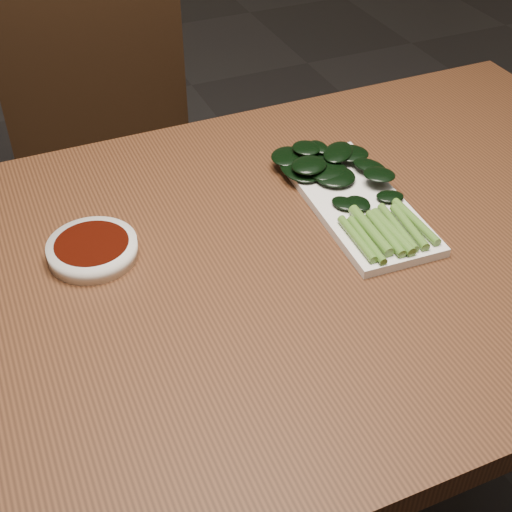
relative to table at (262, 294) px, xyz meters
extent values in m
cube|color=#4D2A16|center=(0.00, 0.00, 0.05)|extent=(1.40, 0.80, 0.04)
cylinder|color=#4D2A16|center=(0.64, 0.34, -0.32)|extent=(0.05, 0.05, 0.71)
cube|color=black|center=(-0.05, 0.71, -0.25)|extent=(0.47, 0.47, 0.04)
cylinder|color=black|center=(-0.25, 0.53, -0.47)|extent=(0.04, 0.04, 0.41)
cylinder|color=black|center=(0.13, 0.51, -0.47)|extent=(0.04, 0.04, 0.41)
cylinder|color=black|center=(-0.23, 0.91, -0.47)|extent=(0.04, 0.04, 0.41)
cylinder|color=black|center=(0.15, 0.89, -0.47)|extent=(0.04, 0.04, 0.41)
cube|color=black|center=(-0.04, 0.91, -0.01)|extent=(0.45, 0.05, 0.44)
cylinder|color=white|center=(-0.22, 0.10, 0.08)|extent=(0.13, 0.13, 0.02)
cylinder|color=#370C05|center=(-0.22, 0.10, 0.09)|extent=(0.10, 0.10, 0.00)
cube|color=white|center=(0.18, 0.05, 0.08)|extent=(0.15, 0.32, 0.01)
cylinder|color=#54832D|center=(0.13, -0.04, 0.09)|extent=(0.02, 0.10, 0.01)
cylinder|color=#54832D|center=(0.14, -0.05, 0.09)|extent=(0.02, 0.10, 0.01)
cylinder|color=#54832D|center=(0.15, -0.03, 0.09)|extent=(0.02, 0.11, 0.02)
cylinder|color=#54832D|center=(0.17, -0.04, 0.09)|extent=(0.02, 0.10, 0.01)
cylinder|color=#54832D|center=(0.18, -0.05, 0.09)|extent=(0.02, 0.10, 0.01)
cylinder|color=#54832D|center=(0.19, -0.04, 0.09)|extent=(0.02, 0.11, 0.01)
cylinder|color=#54832D|center=(0.21, -0.04, 0.09)|extent=(0.02, 0.10, 0.01)
cylinder|color=#54832D|center=(0.23, -0.04, 0.09)|extent=(0.01, 0.11, 0.01)
ellipsoid|color=black|center=(0.23, 0.11, 0.10)|extent=(0.06, 0.07, 0.01)
ellipsoid|color=black|center=(0.17, 0.11, 0.09)|extent=(0.09, 0.09, 0.01)
ellipsoid|color=black|center=(0.17, 0.13, 0.09)|extent=(0.07, 0.07, 0.01)
ellipsoid|color=black|center=(0.20, 0.16, 0.10)|extent=(0.08, 0.08, 0.01)
ellipsoid|color=black|center=(0.14, 0.16, 0.09)|extent=(0.07, 0.09, 0.01)
ellipsoid|color=black|center=(0.16, 0.19, 0.11)|extent=(0.06, 0.06, 0.01)
ellipsoid|color=black|center=(0.18, 0.19, 0.10)|extent=(0.03, 0.05, 0.01)
ellipsoid|color=black|center=(0.13, 0.19, 0.09)|extent=(0.08, 0.08, 0.01)
ellipsoid|color=black|center=(0.22, 0.16, 0.10)|extent=(0.09, 0.08, 0.01)
ellipsoid|color=black|center=(0.19, 0.18, 0.10)|extent=(0.06, 0.06, 0.01)
ellipsoid|color=black|center=(0.14, 0.14, 0.10)|extent=(0.07, 0.07, 0.01)
ellipsoid|color=black|center=(0.23, 0.07, 0.11)|extent=(0.07, 0.07, 0.01)
ellipsoid|color=black|center=(0.17, 0.04, 0.09)|extent=(0.05, 0.05, 0.01)
ellipsoid|color=black|center=(0.23, 0.03, 0.09)|extent=(0.05, 0.04, 0.01)
ellipsoid|color=black|center=(0.17, 0.04, 0.09)|extent=(0.04, 0.04, 0.01)
ellipsoid|color=black|center=(0.15, 0.04, 0.09)|extent=(0.05, 0.05, 0.01)
camera|label=1|loc=(-0.31, -0.70, 0.71)|focal=50.00mm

